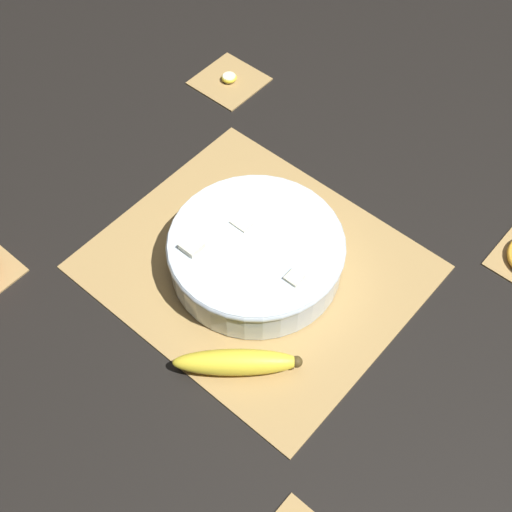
% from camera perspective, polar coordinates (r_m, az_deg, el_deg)
% --- Properties ---
extents(ground_plane, '(6.00, 6.00, 0.00)m').
position_cam_1_polar(ground_plane, '(1.13, 0.00, -0.94)').
color(ground_plane, black).
extents(bamboo_mat_center, '(0.48, 0.41, 0.01)m').
position_cam_1_polar(bamboo_mat_center, '(1.12, 0.00, -0.85)').
color(bamboo_mat_center, '#A8844C').
rests_on(bamboo_mat_center, ground_plane).
extents(coaster_mat_far_left, '(0.12, 0.12, 0.01)m').
position_cam_1_polar(coaster_mat_far_left, '(1.42, -2.15, 13.85)').
color(coaster_mat_far_left, '#A8844C').
rests_on(coaster_mat_far_left, ground_plane).
extents(fruit_salad_bowl, '(0.27, 0.27, 0.08)m').
position_cam_1_polar(fruit_salad_bowl, '(1.09, 0.01, 0.35)').
color(fruit_salad_bowl, silver).
rests_on(fruit_salad_bowl, bamboo_mat_center).
extents(whole_banana, '(0.16, 0.15, 0.04)m').
position_cam_1_polar(whole_banana, '(1.01, -1.52, -8.49)').
color(whole_banana, yellow).
rests_on(whole_banana, bamboo_mat_center).
extents(banana_coin_single, '(0.03, 0.03, 0.01)m').
position_cam_1_polar(banana_coin_single, '(1.42, -2.16, 14.08)').
color(banana_coin_single, '#F4EABC').
rests_on(banana_coin_single, coaster_mat_far_left).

